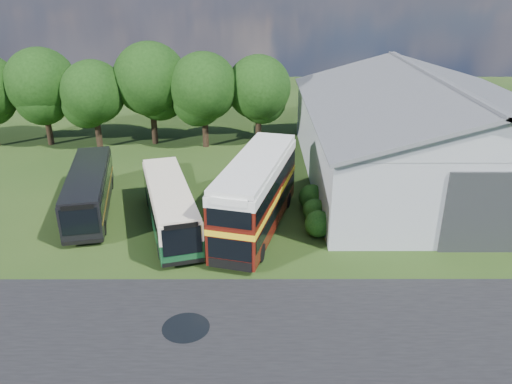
{
  "coord_description": "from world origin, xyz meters",
  "views": [
    {
      "loc": [
        1.7,
        -21.55,
        14.8
      ],
      "look_at": [
        1.74,
        8.0,
        2.06
      ],
      "focal_mm": 35.0,
      "sensor_mm": 36.0,
      "label": 1
    }
  ],
  "objects_px": {
    "bus_dark_single": "(89,190)",
    "bus_green_single": "(170,205)",
    "storage_shed": "(426,126)",
    "bus_maroon_double": "(256,195)"
  },
  "relations": [
    {
      "from": "storage_shed",
      "to": "bus_green_single",
      "type": "xyz_separation_m",
      "value": [
        -18.72,
        -8.91,
        -2.61
      ]
    },
    {
      "from": "bus_green_single",
      "to": "bus_dark_single",
      "type": "distance_m",
      "value": 6.33
    },
    {
      "from": "bus_dark_single",
      "to": "bus_green_single",
      "type": "bearing_deg",
      "value": -34.05
    },
    {
      "from": "bus_maroon_double",
      "to": "bus_dark_single",
      "type": "xyz_separation_m",
      "value": [
        -11.32,
        2.69,
        -0.81
      ]
    },
    {
      "from": "bus_green_single",
      "to": "bus_maroon_double",
      "type": "xyz_separation_m",
      "value": [
        5.47,
        -0.26,
        0.82
      ]
    },
    {
      "from": "storage_shed",
      "to": "bus_green_single",
      "type": "height_order",
      "value": "storage_shed"
    },
    {
      "from": "bus_green_single",
      "to": "bus_maroon_double",
      "type": "bearing_deg",
      "value": -18.83
    },
    {
      "from": "bus_green_single",
      "to": "bus_maroon_double",
      "type": "distance_m",
      "value": 5.54
    },
    {
      "from": "storage_shed",
      "to": "bus_dark_single",
      "type": "relative_size",
      "value": 2.27
    },
    {
      "from": "bus_maroon_double",
      "to": "bus_dark_single",
      "type": "bearing_deg",
      "value": -178.46
    }
  ]
}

